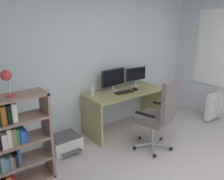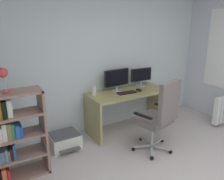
{
  "view_description": "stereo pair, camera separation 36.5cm",
  "coord_description": "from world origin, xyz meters",
  "px_view_note": "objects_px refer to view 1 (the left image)",
  "views": [
    {
      "loc": [
        -2.18,
        -0.88,
        1.98
      ],
      "look_at": [
        -0.1,
        1.88,
        0.92
      ],
      "focal_mm": 37.18,
      "sensor_mm": 36.0,
      "label": 1
    },
    {
      "loc": [
        -1.88,
        -1.09,
        1.98
      ],
      "look_at": [
        -0.1,
        1.88,
        0.92
      ],
      "focal_mm": 37.18,
      "sensor_mm": 36.0,
      "label": 2
    }
  ],
  "objects_px": {
    "computer_mouse": "(135,89)",
    "keyboard": "(124,92)",
    "monitor_main": "(113,78)",
    "desktop_speaker": "(92,91)",
    "desk_lamp": "(6,78)",
    "radiator": "(217,104)",
    "printer": "(65,143)",
    "bookshelf": "(14,141)",
    "desk": "(125,101)",
    "monitor_secondary": "(136,75)",
    "office_chair": "(160,112)"
  },
  "relations": [
    {
      "from": "monitor_secondary",
      "to": "keyboard",
      "type": "bearing_deg",
      "value": -154.49
    },
    {
      "from": "desk_lamp",
      "to": "radiator",
      "type": "relative_size",
      "value": 0.44
    },
    {
      "from": "office_chair",
      "to": "bookshelf",
      "type": "relative_size",
      "value": 1.0
    },
    {
      "from": "keyboard",
      "to": "printer",
      "type": "relative_size",
      "value": 0.72
    },
    {
      "from": "desk",
      "to": "bookshelf",
      "type": "xyz_separation_m",
      "value": [
        -2.06,
        -0.41,
        0.06
      ]
    },
    {
      "from": "keyboard",
      "to": "radiator",
      "type": "distance_m",
      "value": 2.04
    },
    {
      "from": "desk_lamp",
      "to": "printer",
      "type": "distance_m",
      "value": 1.53
    },
    {
      "from": "computer_mouse",
      "to": "bookshelf",
      "type": "height_order",
      "value": "bookshelf"
    },
    {
      "from": "office_chair",
      "to": "bookshelf",
      "type": "height_order",
      "value": "office_chair"
    },
    {
      "from": "bookshelf",
      "to": "radiator",
      "type": "height_order",
      "value": "bookshelf"
    },
    {
      "from": "keyboard",
      "to": "desk_lamp",
      "type": "distance_m",
      "value": 2.08
    },
    {
      "from": "desk_lamp",
      "to": "radiator",
      "type": "distance_m",
      "value": 3.97
    },
    {
      "from": "radiator",
      "to": "office_chair",
      "type": "bearing_deg",
      "value": -177.26
    },
    {
      "from": "desk",
      "to": "keyboard",
      "type": "bearing_deg",
      "value": -138.88
    },
    {
      "from": "desk",
      "to": "monitor_secondary",
      "type": "distance_m",
      "value": 0.59
    },
    {
      "from": "monitor_main",
      "to": "desk",
      "type": "bearing_deg",
      "value": -46.1
    },
    {
      "from": "desktop_speaker",
      "to": "bookshelf",
      "type": "height_order",
      "value": "bookshelf"
    },
    {
      "from": "printer",
      "to": "radiator",
      "type": "bearing_deg",
      "value": -14.54
    },
    {
      "from": "keyboard",
      "to": "monitor_main",
      "type": "bearing_deg",
      "value": 109.09
    },
    {
      "from": "desktop_speaker",
      "to": "computer_mouse",
      "type": "bearing_deg",
      "value": -12.92
    },
    {
      "from": "desktop_speaker",
      "to": "printer",
      "type": "distance_m",
      "value": 0.94
    },
    {
      "from": "radiator",
      "to": "computer_mouse",
      "type": "bearing_deg",
      "value": 154.93
    },
    {
      "from": "monitor_main",
      "to": "desktop_speaker",
      "type": "relative_size",
      "value": 3.0
    },
    {
      "from": "desk_lamp",
      "to": "radiator",
      "type": "height_order",
      "value": "desk_lamp"
    },
    {
      "from": "computer_mouse",
      "to": "bookshelf",
      "type": "relative_size",
      "value": 0.09
    },
    {
      "from": "desk",
      "to": "desk_lamp",
      "type": "relative_size",
      "value": 4.94
    },
    {
      "from": "office_chair",
      "to": "radiator",
      "type": "bearing_deg",
      "value": 2.74
    },
    {
      "from": "desktop_speaker",
      "to": "office_chair",
      "type": "relative_size",
      "value": 0.15
    },
    {
      "from": "computer_mouse",
      "to": "desktop_speaker",
      "type": "bearing_deg",
      "value": 171.9
    },
    {
      "from": "monitor_main",
      "to": "desk_lamp",
      "type": "distance_m",
      "value": 2.02
    },
    {
      "from": "printer",
      "to": "computer_mouse",
      "type": "bearing_deg",
      "value": -1.62
    },
    {
      "from": "desk",
      "to": "monitor_secondary",
      "type": "height_order",
      "value": "monitor_secondary"
    },
    {
      "from": "desk",
      "to": "bookshelf",
      "type": "distance_m",
      "value": 2.1
    },
    {
      "from": "printer",
      "to": "radiator",
      "type": "height_order",
      "value": "radiator"
    },
    {
      "from": "monitor_secondary",
      "to": "keyboard",
      "type": "xyz_separation_m",
      "value": [
        -0.49,
        -0.23,
        -0.2
      ]
    },
    {
      "from": "printer",
      "to": "office_chair",
      "type": "bearing_deg",
      "value": -36.13
    },
    {
      "from": "keyboard",
      "to": "desktop_speaker",
      "type": "relative_size",
      "value": 2.0
    },
    {
      "from": "desk",
      "to": "desktop_speaker",
      "type": "bearing_deg",
      "value": 170.27
    },
    {
      "from": "computer_mouse",
      "to": "keyboard",
      "type": "bearing_deg",
      "value": -175.26
    },
    {
      "from": "computer_mouse",
      "to": "printer",
      "type": "distance_m",
      "value": 1.56
    },
    {
      "from": "monitor_main",
      "to": "desktop_speaker",
      "type": "xyz_separation_m",
      "value": [
        -0.49,
        -0.05,
        -0.14
      ]
    },
    {
      "from": "monitor_main",
      "to": "desk_lamp",
      "type": "relative_size",
      "value": 1.69
    },
    {
      "from": "office_chair",
      "to": "radiator",
      "type": "distance_m",
      "value": 1.85
    },
    {
      "from": "desk",
      "to": "office_chair",
      "type": "distance_m",
      "value": 0.91
    },
    {
      "from": "desktop_speaker",
      "to": "office_chair",
      "type": "height_order",
      "value": "office_chair"
    },
    {
      "from": "monitor_main",
      "to": "printer",
      "type": "height_order",
      "value": "monitor_main"
    },
    {
      "from": "monitor_secondary",
      "to": "office_chair",
      "type": "xyz_separation_m",
      "value": [
        -0.46,
        -1.06,
        -0.31
      ]
    },
    {
      "from": "desktop_speaker",
      "to": "bookshelf",
      "type": "xyz_separation_m",
      "value": [
        -1.42,
        -0.52,
        -0.22
      ]
    },
    {
      "from": "desktop_speaker",
      "to": "monitor_main",
      "type": "bearing_deg",
      "value": 5.59
    },
    {
      "from": "desk",
      "to": "office_chair",
      "type": "relative_size",
      "value": 1.28
    }
  ]
}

